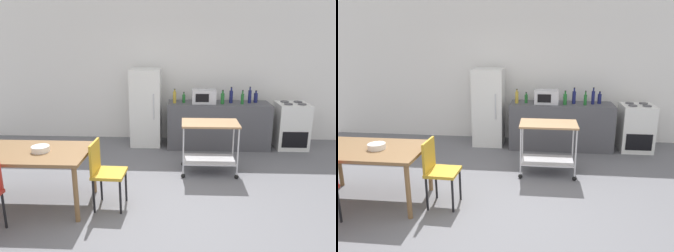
% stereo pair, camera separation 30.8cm
% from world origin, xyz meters
% --- Properties ---
extents(ground_plane, '(12.00, 12.00, 0.00)m').
position_xyz_m(ground_plane, '(0.00, 0.00, 0.00)').
color(ground_plane, slate).
extents(back_wall, '(8.40, 0.12, 2.90)m').
position_xyz_m(back_wall, '(0.00, 3.20, 1.45)').
color(back_wall, white).
rests_on(back_wall, ground_plane).
extents(kitchen_counter, '(2.00, 0.64, 0.90)m').
position_xyz_m(kitchen_counter, '(0.90, 2.60, 0.45)').
color(kitchen_counter, '#4C4C51').
rests_on(kitchen_counter, ground_plane).
extents(dining_table, '(1.50, 0.90, 0.75)m').
position_xyz_m(dining_table, '(-1.75, 0.09, 0.67)').
color(dining_table, brown).
rests_on(dining_table, ground_plane).
extents(chair_mustard, '(0.41, 0.41, 0.89)m').
position_xyz_m(chair_mustard, '(-0.80, 0.07, 0.52)').
color(chair_mustard, gold).
rests_on(chair_mustard, ground_plane).
extents(stove_oven, '(0.60, 0.61, 0.92)m').
position_xyz_m(stove_oven, '(2.35, 2.62, 0.45)').
color(stove_oven, white).
rests_on(stove_oven, ground_plane).
extents(refrigerator, '(0.60, 0.63, 1.55)m').
position_xyz_m(refrigerator, '(-0.55, 2.70, 0.78)').
color(refrigerator, white).
rests_on(refrigerator, ground_plane).
extents(kitchen_cart, '(0.91, 0.57, 0.85)m').
position_xyz_m(kitchen_cart, '(0.63, 1.27, 0.57)').
color(kitchen_cart, '#A37A51').
rests_on(kitchen_cart, ground_plane).
extents(bottle_wine, '(0.07, 0.07, 0.28)m').
position_xyz_m(bottle_wine, '(0.03, 2.54, 1.02)').
color(bottle_wine, gold).
rests_on(bottle_wine, kitchen_counter).
extents(bottle_sparkling_water, '(0.06, 0.06, 0.21)m').
position_xyz_m(bottle_sparkling_water, '(0.21, 2.59, 0.99)').
color(bottle_sparkling_water, '#1E6628').
rests_on(bottle_sparkling_water, kitchen_counter).
extents(microwave, '(0.46, 0.35, 0.26)m').
position_xyz_m(microwave, '(0.60, 2.58, 1.03)').
color(microwave, silver).
rests_on(microwave, kitchen_counter).
extents(bottle_sesame_oil, '(0.07, 0.07, 0.27)m').
position_xyz_m(bottle_sesame_oil, '(0.96, 2.51, 1.01)').
color(bottle_sesame_oil, '#1E6628').
rests_on(bottle_sesame_oil, kitchen_counter).
extents(bottle_olive_oil, '(0.07, 0.07, 0.31)m').
position_xyz_m(bottle_olive_oil, '(1.14, 2.62, 1.03)').
color(bottle_olive_oil, navy).
rests_on(bottle_olive_oil, kitchen_counter).
extents(bottle_soy_sauce, '(0.06, 0.06, 0.27)m').
position_xyz_m(bottle_soy_sauce, '(1.34, 2.51, 1.01)').
color(bottle_soy_sauce, '#1E6628').
rests_on(bottle_soy_sauce, kitchen_counter).
extents(bottle_vinegar, '(0.06, 0.06, 0.32)m').
position_xyz_m(bottle_vinegar, '(1.50, 2.61, 1.04)').
color(bottle_vinegar, navy).
rests_on(bottle_vinegar, kitchen_counter).
extents(bottle_hot_sauce, '(0.08, 0.08, 0.24)m').
position_xyz_m(bottle_hot_sauce, '(1.63, 2.68, 1.00)').
color(bottle_hot_sauce, navy).
rests_on(bottle_hot_sauce, kitchen_counter).
extents(fruit_bowl, '(0.23, 0.23, 0.07)m').
position_xyz_m(fruit_bowl, '(-1.61, 0.07, 0.79)').
color(fruit_bowl, white).
rests_on(fruit_bowl, dining_table).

